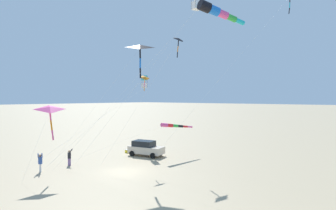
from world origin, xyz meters
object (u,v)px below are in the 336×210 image
(person_child_green_jacket, at_px, (69,156))
(kite_delta_small_distant, at_px, (140,48))
(kite_delta_yellow_midlevel, at_px, (179,40))
(parked_car, at_px, (146,148))
(kite_windsock_long_streamer_right, at_px, (216,11))
(kite_box_long_streamer_left, at_px, (144,82))
(cooler_box, at_px, (128,151))
(kite_delta_magenta_far_left, at_px, (50,109))
(kite_windsock_red_high_left, at_px, (173,126))
(kite_delta_white_trailing, at_px, (145,78))
(person_adult_flyer, at_px, (40,161))

(person_child_green_jacket, relative_size, kite_delta_small_distant, 0.14)
(kite_delta_yellow_midlevel, bearing_deg, kite_delta_small_distant, 80.08)
(parked_car, relative_size, kite_windsock_long_streamer_right, 0.30)
(person_child_green_jacket, relative_size, kite_box_long_streamer_left, 0.11)
(kite_delta_yellow_midlevel, bearing_deg, cooler_box, 0.45)
(kite_windsock_long_streamer_right, height_order, kite_delta_magenta_far_left, kite_windsock_long_streamer_right)
(cooler_box, relative_size, kite_delta_yellow_midlevel, 0.05)
(kite_windsock_red_high_left, bearing_deg, kite_delta_small_distant, 99.52)
(kite_delta_magenta_far_left, bearing_deg, kite_delta_white_trailing, -106.08)
(kite_delta_magenta_far_left, bearing_deg, kite_windsock_long_streamer_right, -141.74)
(kite_delta_white_trailing, bearing_deg, person_child_green_jacket, 47.37)
(kite_windsock_long_streamer_right, distance_m, kite_box_long_streamer_left, 16.28)
(kite_delta_white_trailing, bearing_deg, kite_delta_yellow_midlevel, -134.66)
(kite_windsock_long_streamer_right, xyz_separation_m, kite_box_long_streamer_left, (14.39, -5.49, -5.27))
(cooler_box, xyz_separation_m, kite_windsock_long_streamer_right, (-14.61, 2.68, 14.37))
(cooler_box, bearing_deg, kite_delta_magenta_far_left, 104.68)
(person_child_green_jacket, height_order, kite_delta_yellow_midlevel, kite_delta_yellow_midlevel)
(person_child_green_jacket, bearing_deg, kite_delta_white_trailing, -132.63)
(person_adult_flyer, distance_m, kite_windsock_red_high_left, 14.58)
(parked_car, height_order, kite_windsock_long_streamer_right, kite_windsock_long_streamer_right)
(kite_box_long_streamer_left, distance_m, kite_delta_small_distant, 10.94)
(kite_windsock_long_streamer_right, height_order, kite_box_long_streamer_left, kite_windsock_long_streamer_right)
(cooler_box, bearing_deg, kite_delta_white_trailing, 155.85)
(person_adult_flyer, height_order, kite_box_long_streamer_left, kite_box_long_streamer_left)
(kite_box_long_streamer_left, bearing_deg, kite_windsock_red_high_left, 168.17)
(cooler_box, distance_m, kite_windsock_red_high_left, 7.50)
(person_adult_flyer, xyz_separation_m, kite_delta_yellow_midlevel, (-7.66, -11.66, 12.40))
(kite_windsock_red_high_left, distance_m, kite_delta_small_distant, 10.48)
(kite_windsock_long_streamer_right, bearing_deg, kite_delta_white_trailing, -0.69)
(person_adult_flyer, distance_m, kite_delta_white_trailing, 13.20)
(parked_car, relative_size, kite_delta_yellow_midlevel, 0.33)
(kite_delta_small_distant, bearing_deg, kite_delta_white_trailing, -53.46)
(cooler_box, xyz_separation_m, kite_delta_yellow_midlevel, (-8.34, -0.06, 13.22))
(person_child_green_jacket, height_order, kite_delta_magenta_far_left, kite_delta_magenta_far_left)
(person_child_green_jacket, relative_size, kite_delta_magenta_far_left, 0.27)
(parked_car, height_order, kite_windsock_red_high_left, kite_windsock_red_high_left)
(kite_windsock_long_streamer_right, bearing_deg, kite_delta_small_distant, 17.37)
(cooler_box, relative_size, person_child_green_jacket, 0.36)
(kite_delta_white_trailing, xyz_separation_m, kite_windsock_long_streamer_right, (-8.88, 0.11, 5.36))
(cooler_box, relative_size, kite_windsock_long_streamer_right, 0.04)
(parked_car, relative_size, kite_delta_magenta_far_left, 0.70)
(parked_car, relative_size, cooler_box, 7.40)
(kite_delta_yellow_midlevel, bearing_deg, person_child_green_jacket, 46.72)
(person_child_green_jacket, xyz_separation_m, kite_delta_magenta_far_left, (-2.71, 3.37, 5.14))
(kite_delta_white_trailing, bearing_deg, parked_car, -46.23)
(parked_car, bearing_deg, kite_delta_white_trailing, 133.77)
(kite_delta_white_trailing, distance_m, kite_delta_yellow_midlevel, 5.61)
(kite_delta_yellow_midlevel, bearing_deg, kite_box_long_streamer_left, -18.71)
(parked_car, xyz_separation_m, kite_delta_yellow_midlevel, (-5.27, 0.14, 12.48))
(parked_car, bearing_deg, kite_windsock_long_streamer_right, 165.95)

